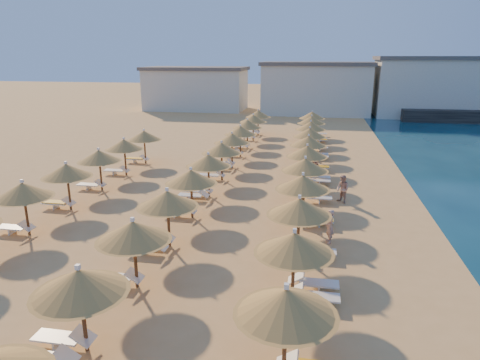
% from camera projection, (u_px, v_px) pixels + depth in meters
% --- Properties ---
extents(ground, '(220.00, 220.00, 0.00)m').
position_uv_depth(ground, '(233.00, 228.00, 21.00)').
color(ground, tan).
rests_on(ground, ground).
extents(hotel_blocks, '(49.73, 10.79, 8.10)m').
position_uv_depth(hotel_blocks, '(318.00, 88.00, 61.79)').
color(hotel_blocks, silver).
rests_on(hotel_blocks, ground).
extents(parasol_row_east, '(2.71, 41.87, 2.72)m').
position_uv_depth(parasol_row_east, '(306.00, 158.00, 25.86)').
color(parasol_row_east, brown).
rests_on(parasol_row_east, ground).
extents(parasol_row_west, '(2.71, 41.87, 2.72)m').
position_uv_depth(parasol_row_west, '(215.00, 155.00, 26.83)').
color(parasol_row_west, brown).
rests_on(parasol_row_west, ground).
extents(parasol_row_inland, '(2.71, 20.51, 2.72)m').
position_uv_depth(parasol_row_inland, '(84.00, 163.00, 24.65)').
color(parasol_row_inland, brown).
rests_on(parasol_row_inland, ground).
extents(loungers, '(15.80, 39.74, 0.66)m').
position_uv_depth(loungers, '(233.00, 187.00, 26.46)').
color(loungers, silver).
rests_on(loungers, ground).
extents(beachgoer_c, '(0.97, 0.67, 1.54)m').
position_uv_depth(beachgoer_c, '(313.00, 167.00, 29.40)').
color(beachgoer_c, tan).
rests_on(beachgoer_c, ground).
extents(beachgoer_a, '(0.48, 0.63, 1.56)m').
position_uv_depth(beachgoer_a, '(330.00, 226.00, 19.18)').
color(beachgoer_a, tan).
rests_on(beachgoer_a, ground).
extents(beachgoer_b, '(0.97, 1.00, 1.62)m').
position_uv_depth(beachgoer_b, '(343.00, 189.00, 24.44)').
color(beachgoer_b, tan).
rests_on(beachgoer_b, ground).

